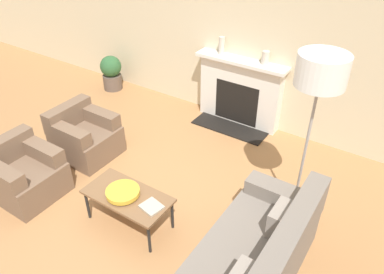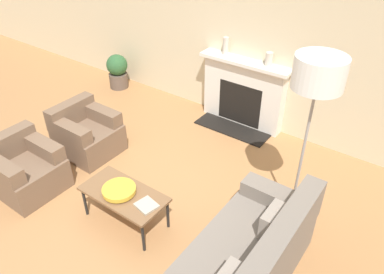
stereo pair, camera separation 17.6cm
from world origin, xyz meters
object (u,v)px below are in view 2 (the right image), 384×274
fireplace (243,93)px  book (147,205)px  mantel_vase_center_left (269,59)px  bowl (119,190)px  potted_plant (118,71)px  couch (242,265)px  coffee_table (124,195)px  floor_lamp (318,81)px  armchair_far (86,134)px  mantel_vase_left (226,46)px  armchair_near (25,169)px

fireplace → book: (0.35, -2.61, -0.09)m
book → mantel_vase_center_left: 2.73m
bowl → potted_plant: (-2.45, 2.40, -0.12)m
couch → bowl: size_ratio=4.99×
coffee_table → bowl: bowl is taller
bowl → coffee_table: bearing=34.0°
floor_lamp → bowl: bearing=-141.0°
fireplace → floor_lamp: bearing=-43.8°
armchair_far → book: size_ratio=3.15×
fireplace → book: bearing=-82.4°
bowl → mantel_vase_center_left: 2.76m
couch → armchair_far: bearing=-103.0°
coffee_table → couch: bearing=0.2°
couch → floor_lamp: floor_lamp is taller
fireplace → book: size_ratio=5.85×
coffee_table → mantel_vase_center_left: 2.76m
potted_plant → couch: bearing=-30.9°
bowl → floor_lamp: floor_lamp is taller
coffee_table → mantel_vase_left: mantel_vase_left is taller
coffee_table → mantel_vase_left: bearing=98.0°
coffee_table → bowl: (-0.04, -0.02, 0.08)m
coffee_table → mantel_vase_left: 2.77m
couch → armchair_far: (-2.85, 0.66, -0.03)m
armchair_near → fireplace: bearing=-25.2°
armchair_near → coffee_table: armchair_near is taller
mantel_vase_center_left → potted_plant: mantel_vase_center_left is taller
coffee_table → potted_plant: potted_plant is taller
couch → bowl: bearing=-88.9°
coffee_table → book: size_ratio=3.96×
bowl → armchair_near: bearing=-168.1°
floor_lamp → mantel_vase_center_left: size_ratio=9.91×
armchair_far → potted_plant: size_ratio=1.21×
armchair_far → floor_lamp: floor_lamp is taller
armchair_far → coffee_table: 1.54m
floor_lamp → couch: bearing=-89.9°
fireplace → armchair_near: fireplace is taller
fireplace → mantel_vase_center_left: bearing=2.5°
armchair_near → bowl: 1.39m
potted_plant → armchair_near: bearing=-67.6°
fireplace → mantel_vase_left: bearing=177.6°
bowl → floor_lamp: (1.50, 1.22, 1.23)m
fireplace → floor_lamp: size_ratio=0.74×
armchair_near → mantel_vase_left: size_ratio=2.89×
armchair_near → potted_plant: (-1.11, 2.68, 0.04)m
bowl → mantel_vase_center_left: bearing=81.9°
couch → mantel_vase_left: bearing=-145.0°
coffee_table → mantel_vase_center_left: mantel_vase_center_left is taller
floor_lamp → mantel_vase_center_left: 1.90m
armchair_near → armchair_far: bearing=0.0°
armchair_near → bowl: size_ratio=2.10×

